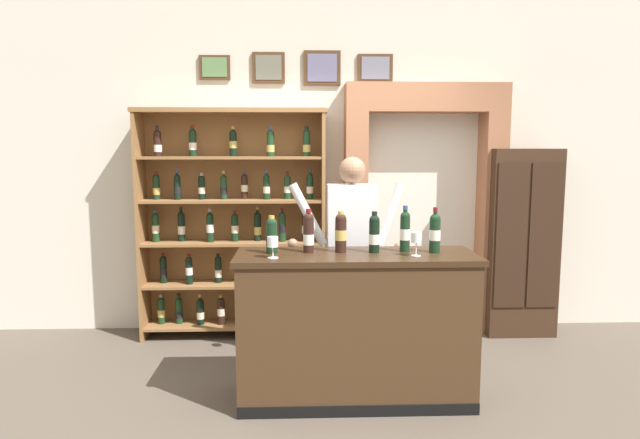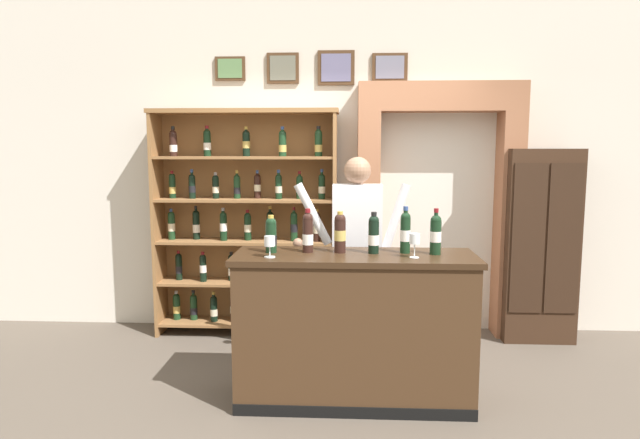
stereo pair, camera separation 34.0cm
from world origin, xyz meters
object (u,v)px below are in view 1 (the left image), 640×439
(shopkeeper, at_px, (351,240))
(tasting_bottle_bianco, at_px, (374,233))
(wine_shelf, at_px, (233,220))
(side_cabinet, at_px, (519,242))
(tasting_bottle_chianti, at_px, (341,232))
(wine_glass_left, at_px, (416,238))
(tasting_bottle_prosecco, at_px, (272,235))
(tasting_bottle_grappa, at_px, (405,230))
(tasting_counter, at_px, (356,327))
(wine_glass_spare, at_px, (273,243))
(tasting_bottle_riserva, at_px, (309,232))
(tasting_bottle_brunello, at_px, (435,232))

(shopkeeper, height_order, tasting_bottle_bianco, shopkeeper)
(wine_shelf, relative_size, side_cabinet, 1.20)
(tasting_bottle_chianti, xyz_separation_m, tasting_bottle_bianco, (0.23, -0.02, -0.01))
(wine_shelf, xyz_separation_m, wine_glass_left, (1.40, -1.51, 0.07))
(tasting_bottle_prosecco, xyz_separation_m, tasting_bottle_grappa, (0.93, 0.03, 0.02))
(side_cabinet, distance_m, tasting_bottle_prosecco, 2.68)
(shopkeeper, bearing_deg, tasting_counter, -92.17)
(wine_glass_left, distance_m, wine_glass_spare, 0.96)
(side_cabinet, bearing_deg, wine_shelf, 179.94)
(tasting_bottle_chianti, relative_size, wine_glass_spare, 2.01)
(tasting_bottle_prosecco, distance_m, wine_glass_spare, 0.18)
(wine_shelf, height_order, shopkeeper, wine_shelf)
(shopkeeper, xyz_separation_m, tasting_bottle_prosecco, (-0.60, -0.54, 0.13))
(wine_shelf, distance_m, tasting_bottle_riserva, 1.51)
(tasting_bottle_chianti, bearing_deg, tasting_bottle_prosecco, -177.31)
(tasting_bottle_chianti, distance_m, tasting_bottle_brunello, 0.65)
(shopkeeper, height_order, wine_glass_left, shopkeeper)
(tasting_bottle_riserva, bearing_deg, side_cabinet, 33.43)
(tasting_bottle_chianti, distance_m, tasting_bottle_grappa, 0.45)
(tasting_bottle_riserva, bearing_deg, tasting_counter, -11.08)
(tasting_bottle_riserva, xyz_separation_m, tasting_bottle_chianti, (0.22, -0.00, 0.00))
(wine_glass_spare, bearing_deg, tasting_bottle_bianco, 14.35)
(tasting_bottle_prosecco, height_order, wine_glass_spare, tasting_bottle_prosecco)
(wine_shelf, height_order, tasting_bottle_riserva, wine_shelf)
(wine_shelf, bearing_deg, tasting_bottle_grappa, -44.62)
(tasting_bottle_grappa, distance_m, tasting_bottle_brunello, 0.21)
(tasting_bottle_chianti, distance_m, wine_glass_spare, 0.51)
(shopkeeper, bearing_deg, tasting_bottle_brunello, -46.30)
(tasting_bottle_chianti, height_order, wine_glass_spare, tasting_bottle_chianti)
(tasting_bottle_chianti, height_order, tasting_bottle_grappa, tasting_bottle_grappa)
(tasting_bottle_riserva, height_order, tasting_bottle_grappa, tasting_bottle_grappa)
(tasting_bottle_riserva, distance_m, tasting_bottle_chianti, 0.22)
(tasting_bottle_prosecco, relative_size, tasting_bottle_chianti, 0.91)
(wine_glass_left, bearing_deg, side_cabinet, 48.93)
(wine_shelf, height_order, tasting_bottle_chianti, wine_shelf)
(wine_glass_left, bearing_deg, tasting_bottle_grappa, 104.68)
(tasting_bottle_grappa, bearing_deg, tasting_bottle_prosecco, -178.15)
(shopkeeper, height_order, tasting_bottle_riserva, shopkeeper)
(tasting_bottle_grappa, bearing_deg, tasting_bottle_bianco, -173.53)
(wine_shelf, bearing_deg, tasting_bottle_brunello, -41.50)
(tasting_bottle_riserva, bearing_deg, tasting_bottle_chianti, -0.41)
(wine_shelf, distance_m, tasting_bottle_grappa, 1.91)
(tasting_counter, xyz_separation_m, tasting_bottle_chianti, (-0.10, 0.06, 0.67))
(tasting_bottle_bianco, distance_m, wine_glass_spare, 0.72)
(tasting_bottle_riserva, height_order, wine_glass_spare, tasting_bottle_riserva)
(wine_glass_spare, bearing_deg, tasting_bottle_chianti, 22.82)
(tasting_bottle_prosecco, bearing_deg, tasting_bottle_chianti, 2.69)
(wine_glass_spare, bearing_deg, side_cabinet, 34.11)
(tasting_bottle_chianti, bearing_deg, side_cabinet, 36.61)
(side_cabinet, distance_m, wine_glass_left, 2.02)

